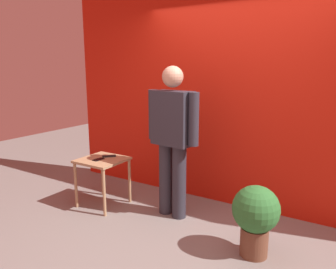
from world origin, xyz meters
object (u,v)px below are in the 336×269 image
at_px(potted_plant, 256,215).
at_px(side_table, 102,166).
at_px(cell_phone, 98,159).
at_px(standing_person, 173,135).
at_px(tv_remote, 109,156).

bearing_deg(potted_plant, side_table, 177.01).
bearing_deg(cell_phone, standing_person, 19.61).
bearing_deg(tv_remote, cell_phone, -54.58).
xyz_separation_m(side_table, cell_phone, (-0.01, -0.05, 0.10)).
bearing_deg(cell_phone, tv_remote, 85.38).
bearing_deg(standing_person, tv_remote, -173.20).
bearing_deg(cell_phone, potted_plant, 1.29).
xyz_separation_m(cell_phone, tv_remote, (0.02, 0.17, 0.01)).
bearing_deg(side_table, tv_remote, 84.58).
bearing_deg(potted_plant, tv_remote, 173.67).
distance_m(side_table, cell_phone, 0.11).
distance_m(standing_person, cell_phone, 1.02).
bearing_deg(tv_remote, potted_plant, 36.42).
xyz_separation_m(cell_phone, potted_plant, (2.01, -0.05, -0.21)).
height_order(standing_person, cell_phone, standing_person).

